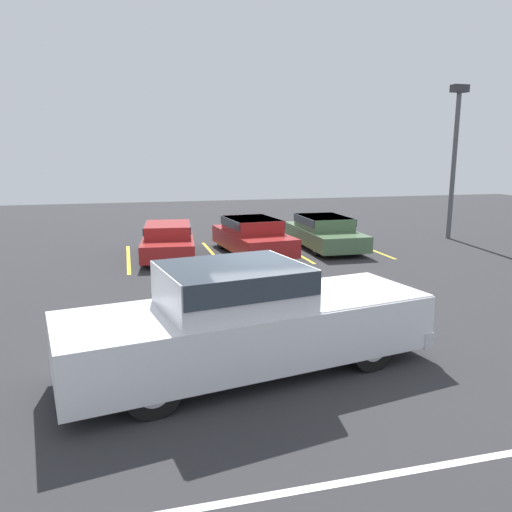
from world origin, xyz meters
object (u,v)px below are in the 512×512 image
object	(u,v)px
light_post	(455,148)
parked_sedan_c	(324,231)
pickup_truck	(250,318)
wheel_stop_curb	(244,237)
parked_sedan_a	(168,239)
parked_sedan_b	(252,235)

from	to	relation	value
light_post	parked_sedan_c	bearing A→B (deg)	-172.92
pickup_truck	wheel_stop_curb	bearing A→B (deg)	67.02
parked_sedan_a	pickup_truck	bearing A→B (deg)	8.91
parked_sedan_c	light_post	bearing A→B (deg)	98.12
parked_sedan_a	parked_sedan_b	bearing A→B (deg)	92.89
parked_sedan_b	wheel_stop_curb	distance (m)	3.26
parked_sedan_a	parked_sedan_c	size ratio (longest dim) A/B	0.95
light_post	pickup_truck	bearing A→B (deg)	-136.67
parked_sedan_b	light_post	distance (m)	9.63
parked_sedan_a	wheel_stop_curb	xyz separation A→B (m)	(3.45, 3.02, -0.56)
parked_sedan_b	light_post	xyz separation A→B (m)	(9.03, 1.12, 3.13)
pickup_truck	parked_sedan_a	size ratio (longest dim) A/B	1.47
parked_sedan_a	wheel_stop_curb	size ratio (longest dim) A/B	2.38
parked_sedan_c	light_post	xyz separation A→B (m)	(6.08, 0.75, 3.15)
pickup_truck	light_post	bearing A→B (deg)	33.05
parked_sedan_a	parked_sedan_b	world-z (taller)	parked_sedan_b
parked_sedan_a	wheel_stop_curb	world-z (taller)	parked_sedan_a
light_post	wheel_stop_curb	distance (m)	9.61
parked_sedan_a	parked_sedan_c	xyz separation A→B (m)	(5.98, 0.21, 0.03)
parked_sedan_b	wheel_stop_curb	bearing A→B (deg)	166.81
pickup_truck	wheel_stop_curb	xyz separation A→B (m)	(2.91, 12.92, -0.84)
wheel_stop_curb	parked_sedan_b	bearing A→B (deg)	-97.55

